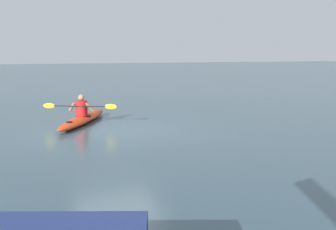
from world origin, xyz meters
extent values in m
plane|color=#334C56|center=(0.00, 0.00, 0.00)|extent=(160.00, 160.00, 0.00)
ellipsoid|color=red|center=(0.54, -2.09, 0.13)|extent=(2.77, 4.29, 0.26)
torus|color=black|center=(0.53, -2.11, 0.24)|extent=(0.70, 0.70, 0.04)
cylinder|color=black|center=(1.22, -0.89, 0.25)|extent=(0.18, 0.18, 0.02)
cylinder|color=red|center=(0.61, -1.96, 0.51)|extent=(0.39, 0.39, 0.50)
sphere|color=#936B4C|center=(0.61, -1.96, 0.86)|extent=(0.21, 0.21, 0.21)
cylinder|color=black|center=(0.71, -1.79, 0.60)|extent=(1.81, 1.04, 0.03)
ellipsoid|color=gold|center=(-0.19, -1.28, 0.60)|extent=(0.37, 0.23, 0.17)
ellipsoid|color=gold|center=(1.60, -2.30, 0.60)|extent=(0.37, 0.23, 0.17)
cylinder|color=#936B4C|center=(0.39, -1.75, 0.56)|extent=(0.32, 0.13, 0.34)
cylinder|color=#936B4C|center=(0.90, -2.04, 0.56)|extent=(0.23, 0.29, 0.34)
camera|label=1|loc=(3.67, 12.62, 2.34)|focal=48.03mm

